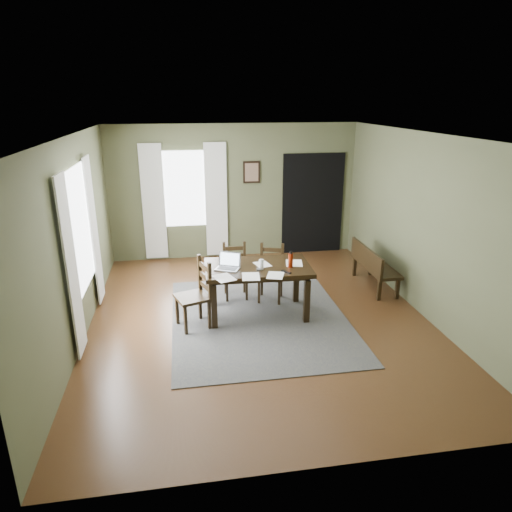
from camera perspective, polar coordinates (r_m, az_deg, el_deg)
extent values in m
cube|color=#492C16|center=(6.98, 0.41, -7.84)|extent=(5.00, 6.00, 0.01)
cube|color=#515738|center=(9.37, -2.72, 7.99)|extent=(5.00, 0.02, 2.70)
cube|color=#515738|center=(3.77, 8.33, -9.87)|extent=(5.00, 0.02, 2.70)
cube|color=#515738|center=(6.55, -21.67, 1.69)|extent=(0.02, 6.00, 2.70)
cube|color=#515738|center=(7.32, 20.15, 3.62)|extent=(0.02, 6.00, 2.70)
cube|color=white|center=(6.24, 0.46, 14.89)|extent=(5.00, 6.00, 0.02)
cube|color=#424242|center=(6.98, 0.41, -7.76)|extent=(2.60, 3.20, 0.01)
cube|color=black|center=(6.81, 0.21, -1.48)|extent=(1.59, 0.99, 0.06)
cube|color=black|center=(6.83, 0.21, -1.93)|extent=(1.42, 0.82, 0.05)
cube|color=black|center=(6.58, -5.25, -6.27)|extent=(0.09, 0.09, 0.67)
cube|color=black|center=(7.25, -5.52, -3.80)|extent=(0.09, 0.09, 0.67)
cube|color=black|center=(6.76, 6.36, -5.60)|extent=(0.09, 0.09, 0.67)
cube|color=black|center=(7.41, 5.03, -3.26)|extent=(0.09, 0.09, 0.67)
cube|color=black|center=(6.61, -7.96, -5.16)|extent=(0.56, 0.56, 0.04)
cube|color=black|center=(6.81, -9.82, -6.69)|extent=(0.05, 0.05, 0.43)
cube|color=black|center=(6.91, -7.00, -6.13)|extent=(0.05, 0.05, 0.43)
cube|color=black|center=(6.50, -8.79, -7.93)|extent=(0.05, 0.05, 0.43)
cube|color=black|center=(6.61, -5.85, -7.31)|extent=(0.05, 0.05, 0.43)
cube|color=black|center=(6.72, -7.05, -2.04)|extent=(0.06, 0.06, 0.55)
cube|color=black|center=(6.40, -5.80, -3.13)|extent=(0.06, 0.06, 0.55)
cube|color=black|center=(6.61, -6.39, -3.76)|extent=(0.13, 0.32, 0.07)
cube|color=black|center=(6.56, -6.44, -2.57)|extent=(0.13, 0.32, 0.07)
cube|color=black|center=(6.51, -6.49, -1.37)|extent=(0.13, 0.32, 0.07)
cube|color=black|center=(7.52, -2.56, -2.26)|extent=(0.40, 0.40, 0.04)
cube|color=black|center=(7.44, -3.64, -4.29)|extent=(0.04, 0.04, 0.39)
cube|color=black|center=(7.74, -3.84, -3.36)|extent=(0.04, 0.04, 0.39)
cube|color=black|center=(7.47, -1.18, -4.16)|extent=(0.04, 0.04, 0.39)
cube|color=black|center=(7.77, -1.48, -3.23)|extent=(0.04, 0.04, 0.39)
cube|color=black|center=(7.59, -4.00, -0.04)|extent=(0.04, 0.04, 0.49)
cube|color=black|center=(7.62, -1.45, 0.08)|extent=(0.04, 0.04, 0.49)
cube|color=black|center=(7.65, -2.71, -0.92)|extent=(0.29, 0.03, 0.07)
cube|color=black|center=(7.60, -2.72, 0.02)|extent=(0.29, 0.03, 0.07)
cube|color=black|center=(7.56, -2.74, 0.96)|extent=(0.29, 0.03, 0.07)
cube|color=black|center=(7.41, 1.83, -2.55)|extent=(0.51, 0.51, 0.04)
cube|color=black|center=(7.36, 0.39, -4.50)|extent=(0.05, 0.05, 0.39)
cube|color=black|center=(7.66, 0.75, -3.53)|extent=(0.05, 0.05, 0.39)
cube|color=black|center=(7.33, 2.92, -4.65)|extent=(0.05, 0.05, 0.39)
cube|color=black|center=(7.62, 3.18, -3.67)|extent=(0.05, 0.05, 0.39)
cube|color=black|center=(7.51, 0.71, -0.13)|extent=(0.05, 0.05, 0.50)
cube|color=black|center=(7.47, 3.34, -0.26)|extent=(0.05, 0.05, 0.50)
cube|color=black|center=(7.53, 2.01, -1.16)|extent=(0.29, 0.12, 0.07)
cube|color=black|center=(7.49, 2.02, -0.19)|extent=(0.29, 0.12, 0.07)
cube|color=black|center=(7.44, 2.03, 0.78)|extent=(0.29, 0.12, 0.07)
cube|color=black|center=(8.23, 14.73, -1.18)|extent=(0.42, 1.30, 0.06)
cube|color=black|center=(7.91, 17.25, -3.91)|extent=(0.06, 0.06, 0.36)
cube|color=black|center=(7.78, 15.16, -4.10)|extent=(0.06, 0.06, 0.36)
cube|color=black|center=(8.84, 14.13, -1.15)|extent=(0.06, 0.06, 0.36)
cube|color=black|center=(8.72, 12.23, -1.28)|extent=(0.06, 0.06, 0.36)
cube|color=black|center=(8.10, 13.64, -0.03)|extent=(0.05, 1.30, 0.32)
cube|color=#B7B7BC|center=(6.67, -3.60, -1.60)|extent=(0.40, 0.35, 0.02)
cube|color=#B7B7BC|center=(6.74, -3.29, -0.37)|extent=(0.33, 0.19, 0.22)
cube|color=silver|center=(6.73, -3.32, -0.39)|extent=(0.28, 0.16, 0.18)
cube|color=#3F3F42|center=(6.66, -3.63, -1.56)|extent=(0.31, 0.24, 0.00)
cube|color=#3F3F42|center=(6.62, 0.29, -1.68)|extent=(0.06, 0.09, 0.03)
cube|color=black|center=(6.56, 3.80, -1.99)|extent=(0.13, 0.16, 0.02)
cylinder|color=silver|center=(6.63, 0.66, -1.06)|extent=(0.08, 0.08, 0.15)
cylinder|color=#9D270C|center=(6.73, 4.35, -0.55)|extent=(0.08, 0.08, 0.21)
cylinder|color=black|center=(6.69, 4.37, 0.44)|extent=(0.05, 0.05, 0.03)
cube|color=white|center=(6.36, -4.01, -2.74)|extent=(0.35, 0.39, 0.00)
cube|color=white|center=(6.44, 2.43, -2.43)|extent=(0.31, 0.35, 0.00)
cube|color=white|center=(6.86, 0.80, -1.05)|extent=(0.27, 0.31, 0.00)
cube|color=white|center=(6.93, 4.79, -0.90)|extent=(0.30, 0.36, 0.00)
cube|color=white|center=(6.39, -0.66, -2.58)|extent=(0.28, 0.34, 0.00)
cube|color=white|center=(6.71, -21.19, 3.03)|extent=(0.01, 1.30, 1.70)
cube|color=white|center=(9.26, -8.93, 8.27)|extent=(1.00, 0.01, 1.50)
cube|color=silver|center=(6.01, -22.08, -1.39)|extent=(0.03, 0.48, 2.30)
cube|color=silver|center=(7.54, -19.59, 2.94)|extent=(0.03, 0.48, 2.30)
cube|color=silver|center=(9.29, -12.69, 6.51)|extent=(0.44, 0.03, 2.30)
cube|color=silver|center=(9.30, -5.00, 6.91)|extent=(0.44, 0.03, 2.30)
cube|color=black|center=(9.31, -0.56, 10.44)|extent=(0.34, 0.03, 0.44)
cube|color=brown|center=(9.30, -0.55, 10.43)|extent=(0.27, 0.01, 0.36)
cube|color=black|center=(9.73, 7.09, 6.47)|extent=(1.30, 0.03, 2.10)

